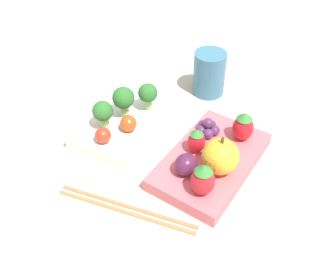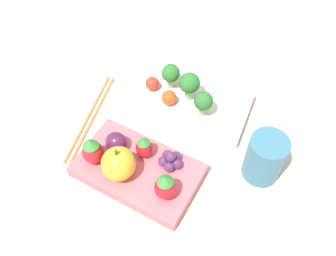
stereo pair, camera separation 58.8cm
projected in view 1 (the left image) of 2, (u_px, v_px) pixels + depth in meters
ground_plane at (169, 141)px, 0.64m from camera, size 4.00×4.00×0.00m
bento_box_savoury at (131, 117)px, 0.67m from camera, size 0.22×0.15×0.02m
bento_box_fruit at (211, 161)px, 0.59m from camera, size 0.20×0.12×0.02m
broccoli_floret_0 at (124, 99)px, 0.63m from camera, size 0.04×0.04×0.06m
broccoli_floret_1 at (148, 94)px, 0.65m from camera, size 0.03×0.03×0.05m
broccoli_floret_2 at (103, 112)px, 0.61m from camera, size 0.03×0.03×0.05m
cherry_tomato_0 at (128, 123)px, 0.62m from camera, size 0.03×0.03×0.03m
cherry_tomato_1 at (103, 111)px, 0.65m from camera, size 0.02×0.02×0.02m
cherry_tomato_2 at (103, 135)px, 0.60m from camera, size 0.03×0.03×0.03m
apple at (220, 156)px, 0.54m from camera, size 0.06×0.06×0.06m
strawberry_0 at (243, 126)px, 0.59m from camera, size 0.03×0.03×0.05m
strawberry_1 at (203, 179)px, 0.51m from camera, size 0.03×0.03×0.05m
strawberry_2 at (196, 141)px, 0.58m from camera, size 0.03×0.03×0.04m
plum at (186, 164)px, 0.54m from camera, size 0.04×0.03×0.03m
grape_cluster at (208, 128)px, 0.61m from camera, size 0.04×0.04×0.03m
drinking_cup at (209, 73)px, 0.72m from camera, size 0.06×0.06×0.09m
chopsticks_pair at (126, 208)px, 0.53m from camera, size 0.07×0.21×0.01m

